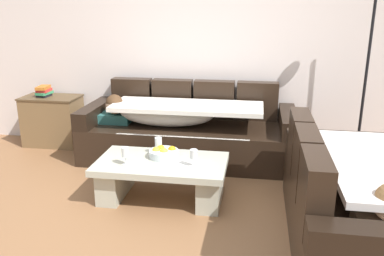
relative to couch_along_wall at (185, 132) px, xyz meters
The scene contains 13 objects.
ground_plane 1.66m from the couch_along_wall, 88.46° to the right, with size 14.00×14.00×0.00m, color #8A5E3C.
back_wall 1.15m from the couch_along_wall, 85.25° to the left, with size 9.00×0.10×2.70m, color silver.
couch_along_wall is the anchor object (origin of this frame).
couch_near_window 2.22m from the couch_along_wall, 45.41° to the right, with size 0.92×1.90×0.88m.
coffee_table 1.08m from the couch_along_wall, 91.37° to the right, with size 1.20×0.68×0.38m.
fruit_bowl 0.98m from the couch_along_wall, 91.68° to the right, with size 0.28×0.28×0.10m.
wine_glass_near_left 1.27m from the couch_along_wall, 104.72° to the right, with size 0.07×0.07×0.17m.
wine_glass_near_right 1.22m from the couch_along_wall, 76.09° to the right, with size 0.07×0.07×0.17m.
wine_glass_far_back 0.92m from the couch_along_wall, 96.09° to the right, with size 0.07×0.07×0.17m.
open_magazine 1.15m from the couch_along_wall, 75.90° to the right, with size 0.28×0.21×0.01m, color white.
side_cabinet 1.80m from the couch_along_wall, behind, with size 0.72×0.44×0.64m.
book_stack_on_cabinet 1.92m from the couch_along_wall, behind, with size 0.16×0.23×0.13m.
floor_lamp 2.09m from the couch_along_wall, ahead, with size 0.33×0.31×1.95m.
Camera 1 is at (0.77, -2.84, 1.76)m, focal length 37.82 mm.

